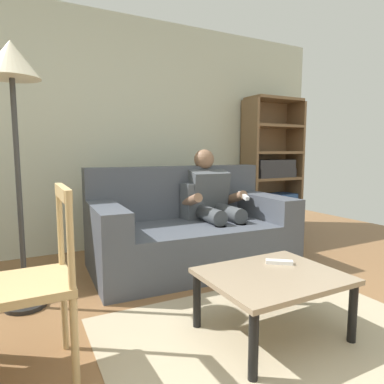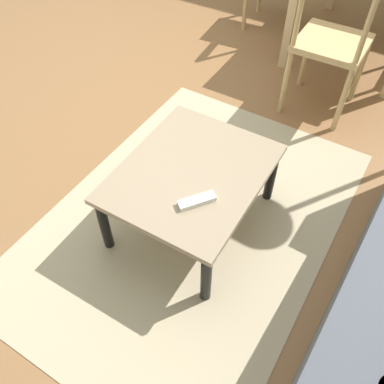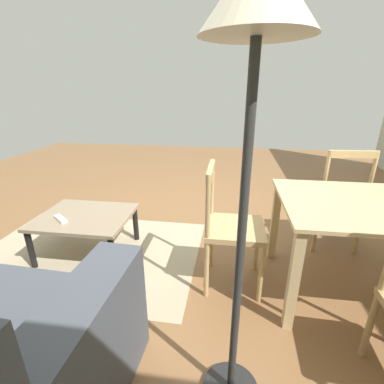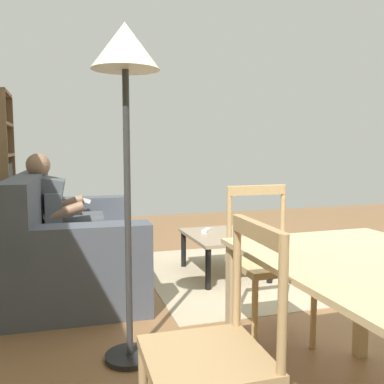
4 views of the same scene
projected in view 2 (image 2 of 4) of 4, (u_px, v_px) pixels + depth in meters
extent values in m
plane|color=brown|center=(169.00, 101.00, 2.92)|extent=(8.69, 8.69, 0.00)
cube|color=black|center=(357.00, 360.00, 1.70)|extent=(0.11, 0.24, 0.08)
cube|color=gray|center=(192.00, 173.00, 1.95)|extent=(0.79, 0.65, 0.03)
cylinder|color=black|center=(181.00, 140.00, 2.39)|extent=(0.05, 0.05, 0.35)
cylinder|color=black|center=(104.00, 224.00, 1.99)|extent=(0.05, 0.05, 0.35)
cylinder|color=black|center=(271.00, 176.00, 2.20)|extent=(0.05, 0.05, 0.35)
cylinder|color=black|center=(206.00, 278.00, 1.80)|extent=(0.05, 0.05, 0.35)
cube|color=white|center=(197.00, 201.00, 1.80)|extent=(0.17, 0.14, 0.02)
cube|color=#D1B27F|center=(291.00, 23.00, 2.95)|extent=(0.06, 0.06, 0.70)
cube|color=tan|center=(332.00, 43.00, 2.53)|extent=(0.42, 0.42, 0.04)
cylinder|color=tan|center=(360.00, 70.00, 2.75)|extent=(0.04, 0.04, 0.47)
cylinder|color=tan|center=(306.00, 55.00, 2.88)|extent=(0.04, 0.04, 0.47)
cylinder|color=tan|center=(343.00, 100.00, 2.54)|extent=(0.04, 0.04, 0.47)
cylinder|color=tan|center=(285.00, 82.00, 2.67)|extent=(0.04, 0.04, 0.47)
cylinder|color=tan|center=(367.00, 28.00, 2.19)|extent=(0.03, 0.03, 0.46)
cylinder|color=tan|center=(300.00, 11.00, 2.31)|extent=(0.03, 0.03, 0.46)
cylinder|color=tan|center=(245.00, 4.00, 3.43)|extent=(0.04, 0.04, 0.44)
cylinder|color=tan|center=(289.00, 13.00, 3.32)|extent=(0.04, 0.04, 0.44)
cube|color=tan|center=(192.00, 219.00, 2.22)|extent=(2.02, 1.43, 0.01)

